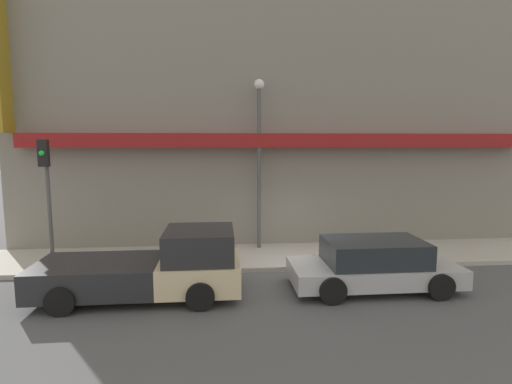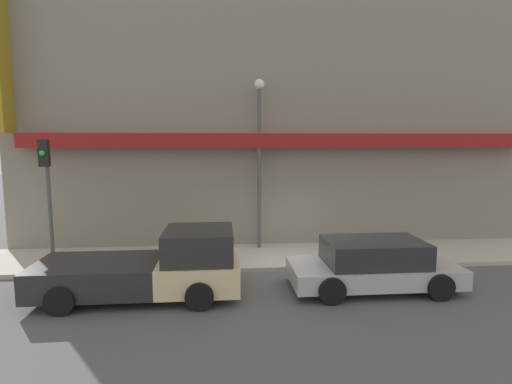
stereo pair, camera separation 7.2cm
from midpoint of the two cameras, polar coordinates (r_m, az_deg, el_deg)
name	(u,v)px [view 2 (the right image)]	position (r m, az deg, el deg)	size (l,w,h in m)	color
ground_plane	(294,271)	(12.62, 5.65, -11.22)	(80.00, 80.00, 0.00)	#4C4C4F
sidewalk	(287,256)	(13.97, 4.54, -9.08)	(36.00, 2.92, 0.14)	#ADA89E
building	(276,98)	(16.40, 2.95, 13.23)	(19.80, 3.80, 11.46)	gray
pickup_truck	(153,267)	(10.79, -14.25, -10.39)	(5.14, 2.24, 1.74)	beige
parked_car	(373,265)	(11.44, 16.57, -9.94)	(4.50, 2.10, 1.35)	#ADADB2
fire_hydrant	(368,252)	(13.54, 15.92, -8.20)	(0.20, 0.20, 0.62)	#196633
street_lamp	(259,145)	(14.23, 0.61, 6.69)	(0.36, 0.36, 6.00)	#4C4C4C
traffic_light	(47,181)	(13.51, -27.57, 1.43)	(0.28, 0.42, 3.91)	#4C4C4C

